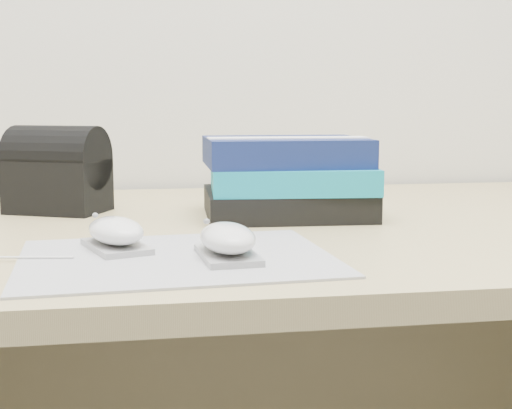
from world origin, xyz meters
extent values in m
cube|color=tan|center=(0.00, 1.58, 0.71)|extent=(1.60, 0.80, 0.03)
cube|color=tan|center=(0.00, 1.96, 0.35)|extent=(1.52, 0.03, 0.35)
cube|color=gray|center=(-0.19, 1.35, 0.73)|extent=(0.34, 0.28, 0.00)
cube|color=#939396|center=(-0.26, 1.40, 0.74)|extent=(0.08, 0.11, 0.01)
ellipsoid|color=white|center=(-0.26, 1.40, 0.75)|extent=(0.08, 0.11, 0.03)
ellipsoid|color=gray|center=(-0.28, 1.40, 0.77)|extent=(0.01, 0.01, 0.01)
cube|color=gray|center=(-0.14, 1.33, 0.74)|extent=(0.06, 0.11, 0.01)
ellipsoid|color=silver|center=(-0.14, 1.33, 0.75)|extent=(0.06, 0.11, 0.03)
ellipsoid|color=gray|center=(-0.16, 1.33, 0.77)|extent=(0.01, 0.01, 0.01)
cube|color=black|center=(-0.02, 1.62, 0.75)|extent=(0.24, 0.20, 0.04)
cube|color=#0F8AA6|center=(-0.01, 1.61, 0.79)|extent=(0.24, 0.20, 0.04)
cube|color=#111E51|center=(-0.02, 1.62, 0.82)|extent=(0.23, 0.18, 0.04)
cube|color=white|center=(-0.02, 1.60, 0.85)|extent=(0.23, 0.05, 0.00)
cube|color=black|center=(-0.35, 1.71, 0.77)|extent=(0.17, 0.14, 0.08)
cylinder|color=black|center=(-0.35, 1.71, 0.81)|extent=(0.17, 0.14, 0.10)
camera|label=1|loc=(-0.23, 0.60, 0.90)|focal=50.00mm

